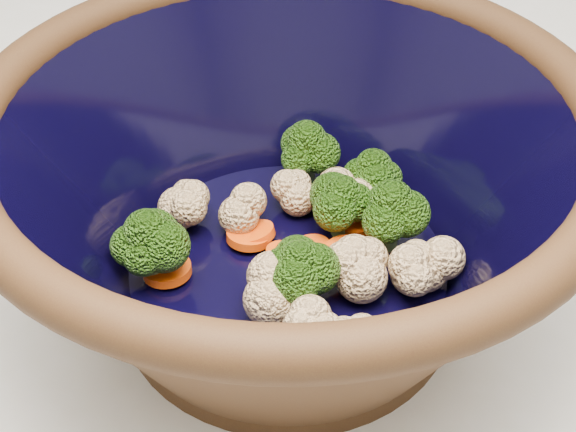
% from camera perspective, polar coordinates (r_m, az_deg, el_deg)
% --- Properties ---
extents(mixing_bowl, '(0.46, 0.46, 0.16)m').
position_cam_1_polar(mixing_bowl, '(0.49, 0.00, 1.41)').
color(mixing_bowl, black).
rests_on(mixing_bowl, counter).
extents(vegetable_pile, '(0.21, 0.20, 0.06)m').
position_cam_1_polar(vegetable_pile, '(0.52, 1.54, -0.82)').
color(vegetable_pile, '#608442').
rests_on(vegetable_pile, mixing_bowl).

